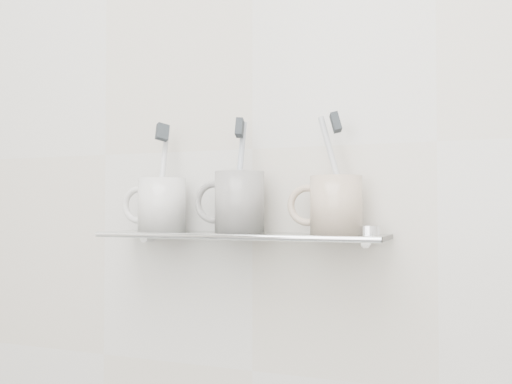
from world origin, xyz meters
The scene contains 18 objects.
wall_back centered at (0.00, 1.10, 1.25)m, with size 2.50×2.50×0.00m, color silver.
shelf_glass centered at (0.00, 1.04, 1.10)m, with size 0.50×0.12×0.01m, color silver.
shelf_rail centered at (0.00, 0.98, 1.10)m, with size 0.01×0.01×0.50m, color silver.
bracket_left centered at (-0.21, 1.09, 1.09)m, with size 0.02×0.02×0.03m, color silver.
bracket_right centered at (0.21, 1.09, 1.09)m, with size 0.02×0.02×0.03m, color silver.
mug_left centered at (-0.15, 1.04, 1.15)m, with size 0.09×0.09×0.10m, color silver.
mug_left_handle centered at (-0.20, 1.04, 1.15)m, with size 0.07×0.07×0.01m, color silver.
toothbrush_left centered at (-0.15, 1.04, 1.20)m, with size 0.01×0.01×0.19m, color silver.
bristles_left centered at (-0.15, 1.04, 1.28)m, with size 0.01×0.02×0.03m, color #282E32.
mug_center centered at (0.00, 1.04, 1.15)m, with size 0.09×0.09×0.11m, color white.
mug_center_handle centered at (-0.05, 1.04, 1.15)m, with size 0.08×0.08×0.01m, color white.
toothbrush_center centered at (0.00, 1.04, 1.20)m, with size 0.01×0.01×0.19m, color #93A0AF.
bristles_center centered at (0.00, 1.04, 1.28)m, with size 0.01×0.02×0.03m, color #282E32.
mug_right centered at (0.17, 1.04, 1.15)m, with size 0.08×0.08×0.09m, color beige.
mug_right_handle centered at (0.12, 1.04, 1.15)m, with size 0.07×0.07×0.01m, color beige.
toothbrush_right centered at (0.17, 1.04, 1.20)m, with size 0.01×0.01×0.19m, color #BABABA.
bristles_right centered at (0.17, 1.04, 1.28)m, with size 0.01×0.02×0.03m, color #282E32.
chrome_cap centered at (0.22, 1.04, 1.11)m, with size 0.04×0.04×0.01m, color silver.
Camera 1 is at (0.38, 0.14, 1.14)m, focal length 40.00 mm.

